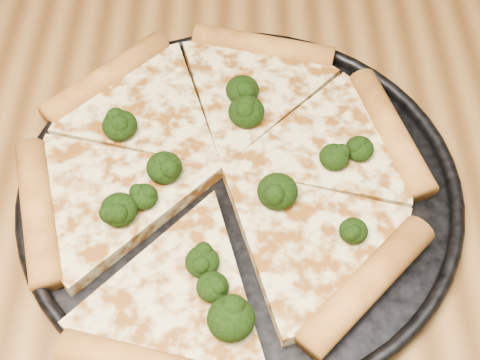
{
  "coord_description": "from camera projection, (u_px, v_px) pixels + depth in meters",
  "views": [
    {
      "loc": [
        0.09,
        -0.26,
        1.2
      ],
      "look_at": [
        0.09,
        0.05,
        0.77
      ],
      "focal_mm": 49.04,
      "sensor_mm": 36.0,
      "label": 1
    }
  ],
  "objects": [
    {
      "name": "dining_table",
      "position": [
        137.0,
        298.0,
        0.59
      ],
      "size": [
        1.2,
        0.9,
        0.75
      ],
      "color": "brown",
      "rests_on": "ground"
    },
    {
      "name": "pizza_pan",
      "position": [
        240.0,
        186.0,
        0.54
      ],
      "size": [
        0.37,
        0.37,
        0.02
      ],
      "color": "black",
      "rests_on": "dining_table"
    },
    {
      "name": "pizza",
      "position": [
        221.0,
        173.0,
        0.54
      ],
      "size": [
        0.35,
        0.37,
        0.03
      ],
      "rotation": [
        0.0,
        0.0,
        -0.25
      ],
      "color": "#DECE87",
      "rests_on": "pizza_pan"
    },
    {
      "name": "broccoli_florets",
      "position": [
        224.0,
        185.0,
        0.52
      ],
      "size": [
        0.23,
        0.25,
        0.03
      ],
      "color": "black",
      "rests_on": "pizza"
    }
  ]
}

